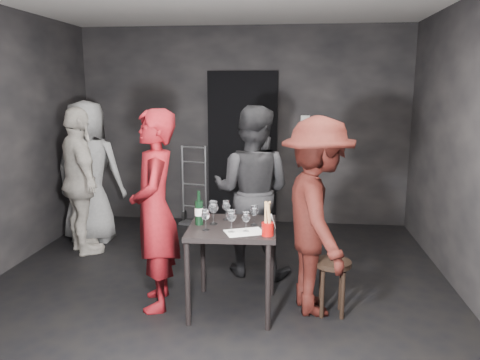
# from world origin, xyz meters

# --- Properties ---
(floor) EXTENTS (4.50, 5.00, 0.02)m
(floor) POSITION_xyz_m (0.00, 0.00, 0.00)
(floor) COLOR black
(floor) RESTS_ON ground
(wall_back) EXTENTS (4.50, 0.04, 2.70)m
(wall_back) POSITION_xyz_m (0.00, 2.50, 1.35)
(wall_back) COLOR black
(wall_back) RESTS_ON ground
(wall_front) EXTENTS (4.50, 0.04, 2.70)m
(wall_front) POSITION_xyz_m (0.00, -2.50, 1.35)
(wall_front) COLOR black
(wall_front) RESTS_ON ground
(doorway) EXTENTS (0.95, 0.10, 2.10)m
(doorway) POSITION_xyz_m (0.00, 2.44, 1.05)
(doorway) COLOR black
(doorway) RESTS_ON ground
(wallbox_upper) EXTENTS (0.12, 0.06, 0.12)m
(wallbox_upper) POSITION_xyz_m (0.85, 2.45, 1.45)
(wallbox_upper) COLOR #B7B7B2
(wallbox_upper) RESTS_ON wall_back
(wallbox_lower) EXTENTS (0.10, 0.06, 0.14)m
(wallbox_lower) POSITION_xyz_m (1.05, 2.45, 1.40)
(wallbox_lower) COLOR #B7B7B2
(wallbox_lower) RESTS_ON wall_back
(hand_truck) EXTENTS (0.37, 0.32, 1.09)m
(hand_truck) POSITION_xyz_m (-0.67, 2.32, 0.20)
(hand_truck) COLOR #B2B2B7
(hand_truck) RESTS_ON floor
(tasting_table) EXTENTS (0.72, 0.72, 0.75)m
(tasting_table) POSITION_xyz_m (0.21, -0.23, 0.65)
(tasting_table) COLOR black
(tasting_table) RESTS_ON floor
(stool) EXTENTS (0.31, 0.31, 0.47)m
(stool) POSITION_xyz_m (1.04, -0.22, 0.36)
(stool) COLOR black
(stool) RESTS_ON floor
(server_red) EXTENTS (0.64, 0.81, 1.96)m
(server_red) POSITION_xyz_m (-0.46, -0.22, 0.98)
(server_red) COLOR maroon
(server_red) RESTS_ON floor
(woman_black) EXTENTS (1.03, 0.69, 1.96)m
(woman_black) POSITION_xyz_m (0.29, 0.62, 0.98)
(woman_black) COLOR black
(woman_black) RESTS_ON floor
(man_maroon) EXTENTS (0.80, 1.28, 1.84)m
(man_maroon) POSITION_xyz_m (0.90, -0.15, 0.92)
(man_maroon) COLOR #36100D
(man_maroon) RESTS_ON floor
(bystander_cream) EXTENTS (1.11, 1.18, 1.87)m
(bystander_cream) POSITION_xyz_m (-1.69, 0.98, 0.94)
(bystander_cream) COLOR beige
(bystander_cream) RESTS_ON floor
(bystander_grey) EXTENTS (0.99, 0.56, 2.01)m
(bystander_grey) POSITION_xyz_m (-1.78, 1.41, 1.00)
(bystander_grey) COLOR gray
(bystander_grey) RESTS_ON floor
(tasting_mat) EXTENTS (0.35, 0.30, 0.00)m
(tasting_mat) POSITION_xyz_m (0.33, -0.40, 0.75)
(tasting_mat) COLOR white
(tasting_mat) RESTS_ON tasting_table
(wine_glass_a) EXTENTS (0.08, 0.08, 0.19)m
(wine_glass_a) POSITION_xyz_m (0.01, -0.38, 0.84)
(wine_glass_a) COLOR white
(wine_glass_a) RESTS_ON tasting_table
(wine_glass_b) EXTENTS (0.11, 0.11, 0.22)m
(wine_glass_b) POSITION_xyz_m (0.04, -0.20, 0.86)
(wine_glass_b) COLOR white
(wine_glass_b) RESTS_ON tasting_table
(wine_glass_c) EXTENTS (0.07, 0.07, 0.19)m
(wine_glass_c) POSITION_xyz_m (0.13, -0.06, 0.85)
(wine_glass_c) COLOR white
(wine_glass_c) RESTS_ON tasting_table
(wine_glass_d) EXTENTS (0.09, 0.09, 0.20)m
(wine_glass_d) POSITION_xyz_m (0.22, -0.41, 0.85)
(wine_glass_d) COLOR white
(wine_glass_d) RESTS_ON tasting_table
(wine_glass_e) EXTENTS (0.07, 0.07, 0.18)m
(wine_glass_e) POSITION_xyz_m (0.33, -0.38, 0.84)
(wine_glass_e) COLOR white
(wine_glass_e) RESTS_ON tasting_table
(wine_glass_f) EXTENTS (0.08, 0.08, 0.19)m
(wine_glass_f) POSITION_xyz_m (0.38, -0.20, 0.84)
(wine_glass_f) COLOR white
(wine_glass_f) RESTS_ON tasting_table
(wine_bottle) EXTENTS (0.07, 0.07, 0.29)m
(wine_bottle) POSITION_xyz_m (-0.08, -0.23, 0.86)
(wine_bottle) COLOR black
(wine_bottle) RESTS_ON tasting_table
(breadstick_cup) EXTENTS (0.09, 0.09, 0.29)m
(breadstick_cup) POSITION_xyz_m (0.51, -0.46, 0.88)
(breadstick_cup) COLOR #990907
(breadstick_cup) RESTS_ON tasting_table
(reserved_card) EXTENTS (0.09, 0.13, 0.10)m
(reserved_card) POSITION_xyz_m (0.52, -0.23, 0.80)
(reserved_card) COLOR white
(reserved_card) RESTS_ON tasting_table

